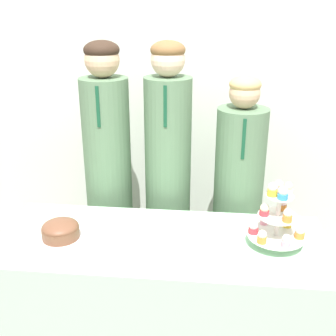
{
  "coord_description": "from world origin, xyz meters",
  "views": [
    {
      "loc": [
        0.22,
        -1.41,
        1.76
      ],
      "look_at": [
        0.03,
        0.34,
        1.06
      ],
      "focal_mm": 45.0,
      "sensor_mm": 36.0,
      "label": 1
    }
  ],
  "objects_px": {
    "cupcake_stand": "(278,217)",
    "student_2": "(237,202)",
    "cake_knife": "(42,261)",
    "student_0": "(109,181)",
    "round_cake": "(61,231)",
    "student_1": "(168,183)"
  },
  "relations": [
    {
      "from": "cake_knife",
      "to": "student_1",
      "type": "xyz_separation_m",
      "value": [
        0.47,
        0.78,
        0.05
      ]
    },
    {
      "from": "round_cake",
      "to": "student_1",
      "type": "height_order",
      "value": "student_1"
    },
    {
      "from": "student_1",
      "to": "cupcake_stand",
      "type": "bearing_deg",
      "value": -43.93
    },
    {
      "from": "student_0",
      "to": "student_2",
      "type": "relative_size",
      "value": 1.13
    },
    {
      "from": "cake_knife",
      "to": "student_2",
      "type": "distance_m",
      "value": 1.18
    },
    {
      "from": "round_cake",
      "to": "student_2",
      "type": "distance_m",
      "value": 1.05
    },
    {
      "from": "cupcake_stand",
      "to": "student_2",
      "type": "height_order",
      "value": "student_2"
    },
    {
      "from": "cake_knife",
      "to": "cupcake_stand",
      "type": "distance_m",
      "value": 1.06
    },
    {
      "from": "student_0",
      "to": "student_2",
      "type": "bearing_deg",
      "value": -0.0
    },
    {
      "from": "round_cake",
      "to": "student_1",
      "type": "xyz_separation_m",
      "value": [
        0.45,
        0.59,
        0.01
      ]
    },
    {
      "from": "student_0",
      "to": "student_2",
      "type": "height_order",
      "value": "student_0"
    },
    {
      "from": "cake_knife",
      "to": "student_2",
      "type": "height_order",
      "value": "student_2"
    },
    {
      "from": "cupcake_stand",
      "to": "student_1",
      "type": "xyz_separation_m",
      "value": [
        -0.56,
        0.54,
        -0.09
      ]
    },
    {
      "from": "cupcake_stand",
      "to": "round_cake",
      "type": "bearing_deg",
      "value": -176.75
    },
    {
      "from": "round_cake",
      "to": "student_0",
      "type": "relative_size",
      "value": 0.16
    },
    {
      "from": "student_2",
      "to": "cake_knife",
      "type": "bearing_deg",
      "value": -138.53
    },
    {
      "from": "cupcake_stand",
      "to": "student_2",
      "type": "xyz_separation_m",
      "value": [
        -0.14,
        0.54,
        -0.19
      ]
    },
    {
      "from": "round_cake",
      "to": "student_2",
      "type": "relative_size",
      "value": 0.18
    },
    {
      "from": "round_cake",
      "to": "cupcake_stand",
      "type": "xyz_separation_m",
      "value": [
        1.0,
        0.06,
        0.1
      ]
    },
    {
      "from": "student_0",
      "to": "student_1",
      "type": "distance_m",
      "value": 0.36
    },
    {
      "from": "round_cake",
      "to": "student_0",
      "type": "xyz_separation_m",
      "value": [
        0.09,
        0.59,
        0.01
      ]
    },
    {
      "from": "student_1",
      "to": "cake_knife",
      "type": "bearing_deg",
      "value": -121.04
    }
  ]
}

